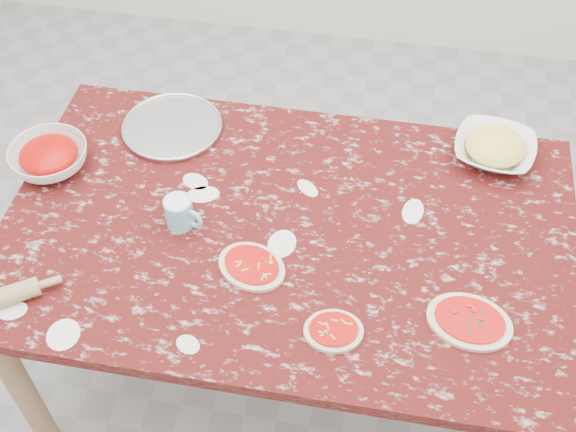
% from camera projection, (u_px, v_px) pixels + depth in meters
% --- Properties ---
extents(ground, '(4.00, 4.00, 0.00)m').
position_uv_depth(ground, '(288.00, 363.00, 2.58)').
color(ground, gray).
extents(worktable, '(1.60, 1.00, 0.75)m').
position_uv_depth(worktable, '(288.00, 246.00, 2.07)').
color(worktable, '#410E0D').
rests_on(worktable, ground).
extents(pizza_tray, '(0.40, 0.40, 0.01)m').
position_uv_depth(pizza_tray, '(172.00, 127.00, 2.27)').
color(pizza_tray, '#B2B2B7').
rests_on(pizza_tray, worktable).
extents(sauce_bowl, '(0.24, 0.24, 0.07)m').
position_uv_depth(sauce_bowl, '(50.00, 158.00, 2.14)').
color(sauce_bowl, white).
rests_on(sauce_bowl, worktable).
extents(cheese_bowl, '(0.28, 0.28, 0.06)m').
position_uv_depth(cheese_bowl, '(494.00, 150.00, 2.17)').
color(cheese_bowl, white).
rests_on(cheese_bowl, worktable).
extents(flour_mug, '(0.11, 0.08, 0.09)m').
position_uv_depth(flour_mug, '(180.00, 212.00, 1.98)').
color(flour_mug, '#6ECCE4').
rests_on(flour_mug, worktable).
extents(pizza_left, '(0.23, 0.21, 0.02)m').
position_uv_depth(pizza_left, '(252.00, 266.00, 1.91)').
color(pizza_left, beige).
rests_on(pizza_left, worktable).
extents(pizza_mid, '(0.17, 0.15, 0.02)m').
position_uv_depth(pizza_mid, '(334.00, 331.00, 1.78)').
color(pizza_mid, beige).
rests_on(pizza_mid, worktable).
extents(pizza_right, '(0.24, 0.20, 0.02)m').
position_uv_depth(pizza_right, '(469.00, 321.00, 1.80)').
color(pizza_right, beige).
rests_on(pizza_right, worktable).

